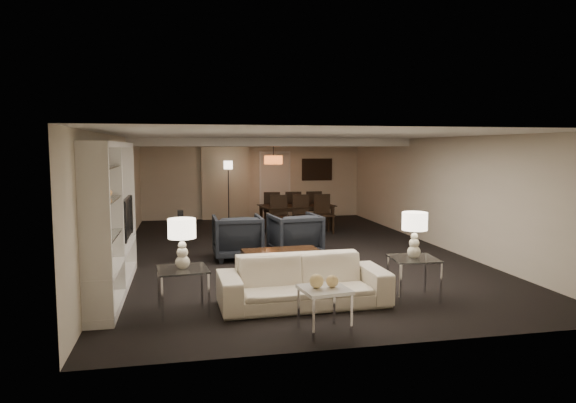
{
  "coord_description": "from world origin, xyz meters",
  "views": [
    {
      "loc": [
        -2.24,
        -10.85,
        2.26
      ],
      "look_at": [
        0.0,
        0.0,
        1.1
      ],
      "focal_mm": 32.0,
      "sensor_mm": 36.0,
      "label": 1
    }
  ],
  "objects_px": {
    "armchair_left": "(237,237)",
    "dining_table": "(297,218)",
    "pendant_light": "(273,160)",
    "floor_speaker": "(181,236)",
    "chair_nl": "(280,215)",
    "sofa": "(304,281)",
    "side_table_right": "(413,278)",
    "chair_fl": "(271,209)",
    "chair_fm": "(292,209)",
    "coffee_table": "(282,264)",
    "armchair_right": "(295,235)",
    "table_lamp_left": "(182,244)",
    "television": "(120,218)",
    "chair_fr": "(312,208)",
    "marble_table": "(324,310)",
    "vase_blue": "(99,235)",
    "table_lamp_right": "(414,235)",
    "chair_nr": "(324,214)",
    "vase_amber": "(106,191)",
    "chair_nm": "(302,215)",
    "floor_lamp": "(228,192)",
    "side_table_left": "(183,291)"
  },
  "relations": [
    {
      "from": "armchair_left",
      "to": "dining_table",
      "type": "distance_m",
      "value": 3.88
    },
    {
      "from": "pendant_light",
      "to": "dining_table",
      "type": "bearing_deg",
      "value": -53.01
    },
    {
      "from": "floor_speaker",
      "to": "chair_nl",
      "type": "height_order",
      "value": "floor_speaker"
    },
    {
      "from": "sofa",
      "to": "floor_speaker",
      "type": "relative_size",
      "value": 2.34
    },
    {
      "from": "side_table_right",
      "to": "chair_fl",
      "type": "bearing_deg",
      "value": 97.1
    },
    {
      "from": "side_table_right",
      "to": "chair_fm",
      "type": "xyz_separation_m",
      "value": [
        -0.31,
        7.27,
        0.2
      ]
    },
    {
      "from": "coffee_table",
      "to": "armchair_right",
      "type": "bearing_deg",
      "value": 70.56
    },
    {
      "from": "chair_nl",
      "to": "sofa",
      "type": "bearing_deg",
      "value": -96.98
    },
    {
      "from": "sofa",
      "to": "chair_nl",
      "type": "bearing_deg",
      "value": 80.83
    },
    {
      "from": "side_table_right",
      "to": "table_lamp_left",
      "type": "bearing_deg",
      "value": 180.0
    },
    {
      "from": "television",
      "to": "chair_fr",
      "type": "distance_m",
      "value": 7.16
    },
    {
      "from": "table_lamp_left",
      "to": "marble_table",
      "type": "height_order",
      "value": "table_lamp_left"
    },
    {
      "from": "floor_speaker",
      "to": "chair_nl",
      "type": "bearing_deg",
      "value": 46.8
    },
    {
      "from": "vase_blue",
      "to": "chair_fr",
      "type": "height_order",
      "value": "vase_blue"
    },
    {
      "from": "television",
      "to": "table_lamp_right",
      "type": "bearing_deg",
      "value": -113.4
    },
    {
      "from": "television",
      "to": "chair_nr",
      "type": "relative_size",
      "value": 1.14
    },
    {
      "from": "chair_fm",
      "to": "sofa",
      "type": "bearing_deg",
      "value": 81.0
    },
    {
      "from": "chair_fm",
      "to": "chair_nr",
      "type": "bearing_deg",
      "value": 116.62
    },
    {
      "from": "pendant_light",
      "to": "chair_nr",
      "type": "distance_m",
      "value": 2.26
    },
    {
      "from": "chair_nr",
      "to": "pendant_light",
      "type": "bearing_deg",
      "value": 125.64
    },
    {
      "from": "chair_fl",
      "to": "chair_fr",
      "type": "xyz_separation_m",
      "value": [
        1.2,
        0.0,
        0.0
      ]
    },
    {
      "from": "table_lamp_left",
      "to": "chair_fr",
      "type": "distance_m",
      "value": 8.17
    },
    {
      "from": "armchair_left",
      "to": "vase_amber",
      "type": "bearing_deg",
      "value": 50.69
    },
    {
      "from": "vase_amber",
      "to": "chair_fr",
      "type": "height_order",
      "value": "vase_amber"
    },
    {
      "from": "pendant_light",
      "to": "coffee_table",
      "type": "distance_m",
      "value": 6.03
    },
    {
      "from": "pendant_light",
      "to": "vase_amber",
      "type": "relative_size",
      "value": 2.99
    },
    {
      "from": "armchair_right",
      "to": "chair_nm",
      "type": "relative_size",
      "value": 0.97
    },
    {
      "from": "side_table_right",
      "to": "floor_speaker",
      "type": "relative_size",
      "value": 0.64
    },
    {
      "from": "chair_nl",
      "to": "armchair_left",
      "type": "bearing_deg",
      "value": -116.94
    },
    {
      "from": "pendant_light",
      "to": "television",
      "type": "xyz_separation_m",
      "value": [
        -3.58,
        -5.42,
        -0.83
      ]
    },
    {
      "from": "television",
      "to": "chair_fr",
      "type": "relative_size",
      "value": 1.14
    },
    {
      "from": "pendant_light",
      "to": "side_table_right",
      "type": "distance_m",
      "value": 7.55
    },
    {
      "from": "armchair_right",
      "to": "chair_nm",
      "type": "bearing_deg",
      "value": -113.78
    },
    {
      "from": "chair_fr",
      "to": "floor_lamp",
      "type": "xyz_separation_m",
      "value": [
        -2.3,
        1.35,
        0.42
      ]
    },
    {
      "from": "vase_amber",
      "to": "floor_speaker",
      "type": "relative_size",
      "value": 0.17
    },
    {
      "from": "side_table_left",
      "to": "pendant_light",
      "type": "bearing_deg",
      "value": 70.72
    },
    {
      "from": "pendant_light",
      "to": "vase_blue",
      "type": "distance_m",
      "value": 8.31
    },
    {
      "from": "floor_lamp",
      "to": "chair_nr",
      "type": "bearing_deg",
      "value": -49.08
    },
    {
      "from": "chair_nl",
      "to": "pendant_light",
      "type": "bearing_deg",
      "value": 87.67
    },
    {
      "from": "chair_nr",
      "to": "chair_fr",
      "type": "bearing_deg",
      "value": 85.79
    },
    {
      "from": "television",
      "to": "armchair_right",
      "type": "bearing_deg",
      "value": -67.28
    },
    {
      "from": "dining_table",
      "to": "sofa",
      "type": "bearing_deg",
      "value": -109.4
    },
    {
      "from": "floor_speaker",
      "to": "sofa",
      "type": "bearing_deg",
      "value": -62.33
    },
    {
      "from": "side_table_right",
      "to": "chair_nm",
      "type": "height_order",
      "value": "chair_nm"
    },
    {
      "from": "armchair_right",
      "to": "side_table_left",
      "type": "xyz_separation_m",
      "value": [
        -2.3,
        -3.3,
        -0.14
      ]
    },
    {
      "from": "pendant_light",
      "to": "side_table_left",
      "type": "xyz_separation_m",
      "value": [
        -2.56,
        -7.33,
        -1.61
      ]
    },
    {
      "from": "coffee_table",
      "to": "floor_lamp",
      "type": "distance_m",
      "value": 7.06
    },
    {
      "from": "table_lamp_left",
      "to": "dining_table",
      "type": "height_order",
      "value": "table_lamp_left"
    },
    {
      "from": "chair_nm",
      "to": "chair_fr",
      "type": "distance_m",
      "value": 1.43
    },
    {
      "from": "vase_blue",
      "to": "floor_speaker",
      "type": "bearing_deg",
      "value": 73.2
    }
  ]
}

